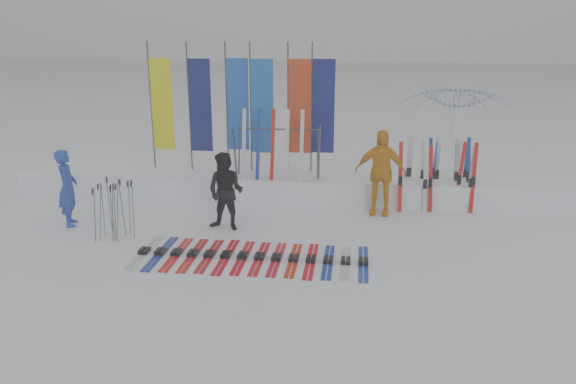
# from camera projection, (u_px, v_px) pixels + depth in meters

# --- Properties ---
(ground) EXTENTS (120.00, 120.00, 0.00)m
(ground) POSITION_uv_depth(u_px,v_px,m) (266.00, 271.00, 9.90)
(ground) COLOR white
(ground) RESTS_ON ground
(snow_bank) EXTENTS (14.00, 1.60, 0.60)m
(snow_bank) POSITION_uv_depth(u_px,v_px,m) (295.00, 185.00, 14.19)
(snow_bank) COLOR white
(snow_bank) RESTS_ON ground
(person_blue) EXTENTS (0.60, 0.71, 1.67)m
(person_blue) POSITION_uv_depth(u_px,v_px,m) (68.00, 188.00, 11.99)
(person_blue) COLOR #1C38A3
(person_blue) RESTS_ON ground
(person_black) EXTENTS (0.92, 0.78, 1.66)m
(person_black) POSITION_uv_depth(u_px,v_px,m) (226.00, 192.00, 11.74)
(person_black) COLOR black
(person_black) RESTS_ON ground
(person_yellow) EXTENTS (1.20, 0.62, 1.96)m
(person_yellow) POSITION_uv_depth(u_px,v_px,m) (380.00, 172.00, 12.68)
(person_yellow) COLOR orange
(person_yellow) RESTS_ON ground
(tent_canopy) EXTENTS (3.45, 3.50, 2.73)m
(tent_canopy) POSITION_uv_depth(u_px,v_px,m) (454.00, 136.00, 14.81)
(tent_canopy) COLOR white
(tent_canopy) RESTS_ON ground
(ski_row) EXTENTS (4.32, 1.70, 0.07)m
(ski_row) POSITION_uv_depth(u_px,v_px,m) (250.00, 257.00, 10.45)
(ski_row) COLOR silver
(ski_row) RESTS_ON ground
(pole_cluster) EXTENTS (0.77, 0.57, 1.26)m
(pole_cluster) POSITION_uv_depth(u_px,v_px,m) (114.00, 211.00, 11.26)
(pole_cluster) COLOR #595B60
(pole_cluster) RESTS_ON ground
(feather_flags) EXTENTS (4.66, 0.32, 3.20)m
(feather_flags) POSITION_uv_depth(u_px,v_px,m) (246.00, 106.00, 13.95)
(feather_flags) COLOR #383A3F
(feather_flags) RESTS_ON ground
(ski_rack) EXTENTS (2.04, 0.80, 1.23)m
(ski_rack) POSITION_uv_depth(u_px,v_px,m) (277.00, 146.00, 13.55)
(ski_rack) COLOR #383A3F
(ski_rack) RESTS_ON ground
(upright_skis) EXTENTS (1.74, 1.11, 1.68)m
(upright_skis) POSITION_uv_depth(u_px,v_px,m) (440.00, 173.00, 13.32)
(upright_skis) COLOR silver
(upright_skis) RESTS_ON ground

